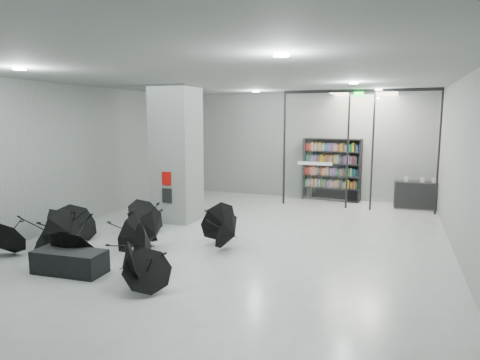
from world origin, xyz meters
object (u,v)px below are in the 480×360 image
(umbrella_cluster, at_px, (113,239))
(bookshelf, at_px, (332,170))
(bench, at_px, (70,262))
(shop_counter, at_px, (418,195))
(column, at_px, (177,154))

(umbrella_cluster, bearing_deg, bookshelf, 64.91)
(bench, relative_size, umbrella_cluster, 0.26)
(bench, bearing_deg, shop_counter, 49.13)
(bench, distance_m, bookshelf, 10.23)
(bookshelf, relative_size, umbrella_cluster, 0.42)
(bookshelf, bearing_deg, bench, -105.82)
(bench, distance_m, umbrella_cluster, 1.41)
(umbrella_cluster, bearing_deg, column, 92.38)
(shop_counter, bearing_deg, bookshelf, 167.47)
(column, distance_m, shop_counter, 8.26)
(column, bearing_deg, umbrella_cluster, -87.62)
(bookshelf, relative_size, shop_counter, 1.51)
(bookshelf, height_order, umbrella_cluster, bookshelf)
(shop_counter, relative_size, umbrella_cluster, 0.28)
(shop_counter, bearing_deg, column, -151.62)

